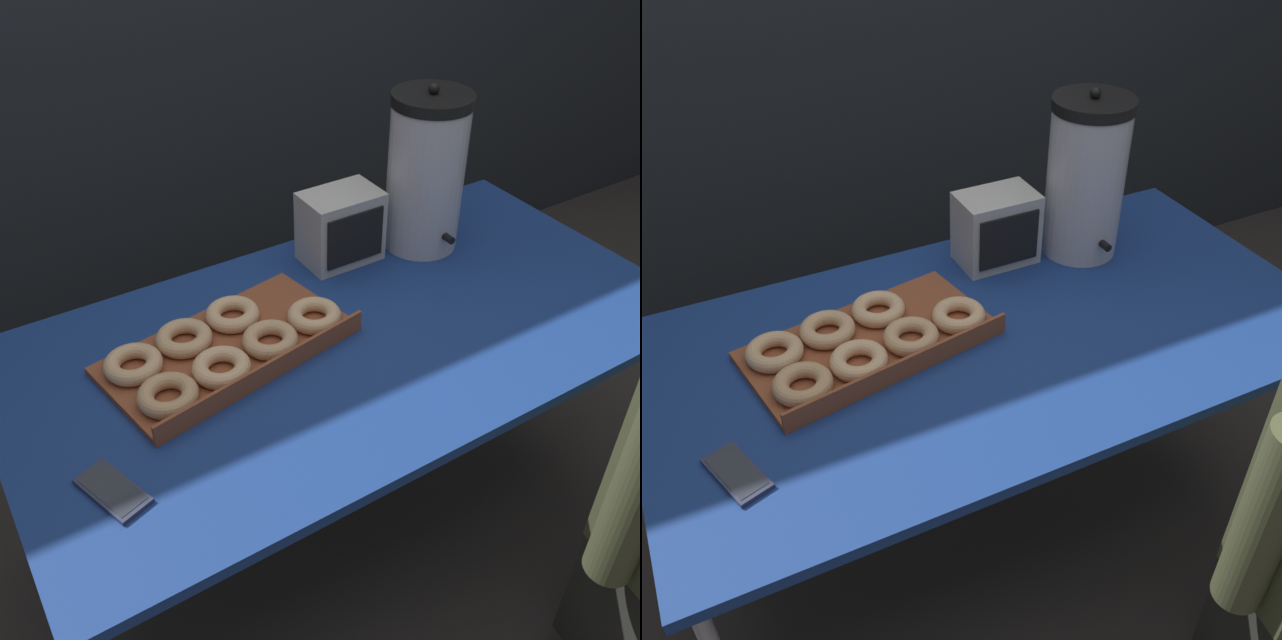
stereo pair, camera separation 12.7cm
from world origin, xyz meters
TOP-DOWN VIEW (x-y plane):
  - ground_plane at (0.00, 0.00)m, footprint 12.00×12.00m
  - folding_table at (0.00, 0.00)m, footprint 1.58×0.83m
  - donut_box at (-0.29, 0.07)m, footprint 0.59×0.38m
  - coffee_urn at (0.38, 0.22)m, footprint 0.20×0.23m
  - cell_phone at (-0.62, -0.17)m, footprint 0.11×0.16m
  - space_heater at (0.15, 0.27)m, footprint 0.20×0.14m

SIDE VIEW (x-z plane):
  - ground_plane at x=0.00m, z-range 0.00..0.00m
  - folding_table at x=0.00m, z-range 0.32..1.06m
  - cell_phone at x=-0.62m, z-range 0.73..0.74m
  - donut_box at x=-0.29m, z-range 0.73..0.78m
  - space_heater at x=0.15m, z-range 0.73..0.92m
  - coffee_urn at x=0.38m, z-range 0.72..1.16m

